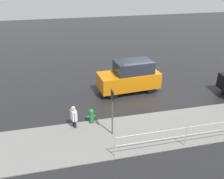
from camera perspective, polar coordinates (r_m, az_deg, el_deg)
name	(u,v)px	position (r m, az deg, el deg)	size (l,w,h in m)	color
ground_plane	(146,92)	(16.50, 7.88, -0.62)	(60.00, 60.00, 0.00)	black
kerb_strip	(176,127)	(13.19, 14.39, -8.34)	(24.00, 3.20, 0.04)	slate
moving_hatchback	(130,77)	(16.15, 4.12, 2.97)	(4.02, 2.00, 2.06)	orange
fire_hydrant	(91,116)	(13.02, -4.73, -6.05)	(0.42, 0.31, 0.80)	#197A2D
pedestrian	(74,116)	(12.59, -8.72, -5.96)	(0.32, 0.55, 1.22)	silver
metal_railing	(219,127)	(12.48, 23.26, -7.97)	(9.80, 0.04, 1.05)	#B7BABF
sign_post	(112,106)	(11.47, 0.08, -3.81)	(0.07, 0.44, 2.40)	#4C4C51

